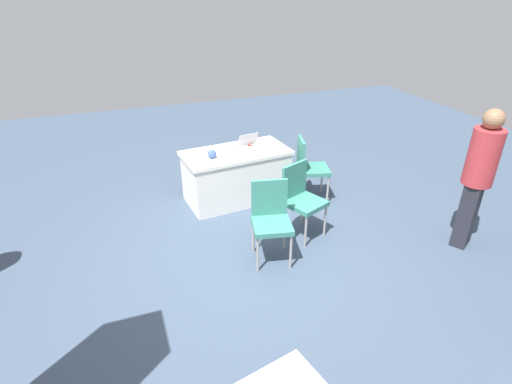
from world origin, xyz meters
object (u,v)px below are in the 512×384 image
at_px(person_organiser, 479,173).
at_px(yarn_ball, 212,154).
at_px(chair_aisle, 271,217).
at_px(laptop_silver, 251,146).
at_px(chair_tucked_left, 309,165).
at_px(chair_tucked_right, 301,196).
at_px(scissors_red, 253,146).
at_px(table_foreground, 236,175).

bearing_deg(person_organiser, yarn_ball, -66.25).
distance_m(chair_aisle, laptop_silver, 1.61).
xyz_separation_m(chair_tucked_left, yarn_ball, (1.40, -0.24, 0.28)).
bearing_deg(chair_tucked_right, chair_aisle, 9.15).
height_order(person_organiser, yarn_ball, person_organiser).
bearing_deg(chair_aisle, person_organiser, 178.56).
relative_size(chair_tucked_right, person_organiser, 0.55).
xyz_separation_m(chair_tucked_right, yarn_ball, (0.87, -1.07, 0.28)).
height_order(chair_tucked_left, person_organiser, person_organiser).
height_order(chair_tucked_left, laptop_silver, laptop_silver).
bearing_deg(chair_aisle, laptop_silver, -89.28).
relative_size(chair_tucked_left, person_organiser, 0.55).
xyz_separation_m(laptop_silver, scissors_red, (-0.06, -0.08, -0.04)).
bearing_deg(chair_aisle, scissors_red, -90.72).
distance_m(table_foreground, scissors_red, 0.50).
distance_m(person_organiser, yarn_ball, 3.34).
relative_size(table_foreground, chair_aisle, 1.67).
height_order(chair_tucked_right, laptop_silver, laptop_silver).
bearing_deg(chair_tucked_left, table_foreground, -94.32).
bearing_deg(table_foreground, yarn_ball, 17.46).
bearing_deg(chair_tucked_right, scissors_red, -105.19).
bearing_deg(person_organiser, scissors_red, -77.76).
xyz_separation_m(chair_aisle, scissors_red, (-0.38, -1.64, 0.22)).
bearing_deg(scissors_red, chair_aisle, -57.19).
distance_m(chair_tucked_right, laptop_silver, 1.26).
bearing_deg(chair_tucked_left, laptop_silver, -101.12).
xyz_separation_m(table_foreground, laptop_silver, (-0.25, -0.02, 0.42)).
distance_m(table_foreground, chair_aisle, 1.55).
distance_m(table_foreground, chair_tucked_left, 1.09).
xyz_separation_m(chair_tucked_left, chair_aisle, (1.08, 1.18, 0.00)).
distance_m(person_organiser, scissors_red, 2.99).
bearing_deg(laptop_silver, chair_tucked_right, 90.62).
bearing_deg(chair_aisle, table_foreground, -80.44).
height_order(table_foreground, person_organiser, person_organiser).
xyz_separation_m(chair_aisle, laptop_silver, (-0.32, -1.56, 0.26)).
xyz_separation_m(table_foreground, scissors_red, (-0.31, -0.11, 0.39)).
xyz_separation_m(yarn_ball, scissors_red, (-0.69, -0.23, -0.06)).
height_order(chair_tucked_left, yarn_ball, chair_tucked_left).
bearing_deg(chair_aisle, yarn_ball, -65.26).
relative_size(chair_aisle, scissors_red, 5.35).
relative_size(chair_tucked_left, chair_aisle, 1.00).
height_order(table_foreground, chair_tucked_right, chair_tucked_right).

